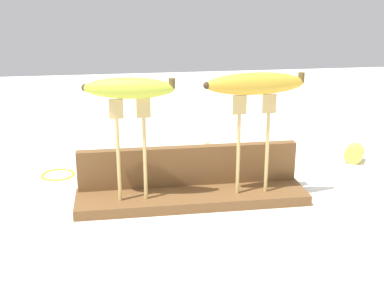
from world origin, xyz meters
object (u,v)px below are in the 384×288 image
object	(u,v)px
banana_raised_left	(129,88)
banana_raised_right	(255,84)
fork_stand_left	(131,141)
fork_stand_right	(253,136)
wire_coil	(58,174)
fork_fallen_near	(191,154)
banana_chunk_near	(354,153)

from	to	relation	value
banana_raised_left	banana_raised_right	world-z (taller)	banana_raised_right
fork_stand_left	fork_stand_right	size ratio (longest dim) A/B	1.00
fork_stand_left	wire_coil	xyz separation A→B (m)	(-0.16, 0.21, -0.13)
banana_raised_right	fork_fallen_near	distance (m)	0.39
fork_stand_left	banana_raised_left	world-z (taller)	banana_raised_left
fork_fallen_near	banana_chunk_near	distance (m)	0.40
fork_fallen_near	banana_chunk_near	size ratio (longest dim) A/B	2.69
fork_stand_left	banana_raised_right	size ratio (longest dim) A/B	1.01
fork_stand_left	banana_chunk_near	distance (m)	0.58
fork_stand_right	banana_raised_right	xyz separation A→B (m)	(-0.00, -0.00, 0.10)
fork_stand_left	fork_stand_right	world-z (taller)	same
fork_stand_right	banana_raised_left	world-z (taller)	banana_raised_left
banana_raised_right	fork_fallen_near	xyz separation A→B (m)	(-0.07, 0.30, -0.23)
fork_fallen_near	wire_coil	world-z (taller)	fork_fallen_near
banana_raised_left	wire_coil	bearing A→B (deg)	127.70
banana_chunk_near	wire_coil	world-z (taller)	banana_chunk_near
fork_fallen_near	fork_stand_left	bearing A→B (deg)	-117.80
fork_stand_left	banana_raised_left	bearing A→B (deg)	170.59
fork_stand_right	banana_chunk_near	bearing A→B (deg)	31.98
fork_stand_left	wire_coil	distance (m)	0.29
fork_stand_left	banana_raised_left	distance (m)	0.10
banana_raised_right	banana_chunk_near	world-z (taller)	banana_raised_right
banana_raised_right	banana_chunk_near	bearing A→B (deg)	31.98
banana_raised_left	banana_chunk_near	xyz separation A→B (m)	(0.54, 0.19, -0.21)
banana_raised_left	wire_coil	size ratio (longest dim) A/B	2.26
banana_raised_left	fork_fallen_near	bearing A→B (deg)	62.19
banana_raised_right	fork_stand_right	bearing A→B (deg)	2.15
fork_stand_right	banana_raised_left	bearing A→B (deg)	180.00
fork_stand_left	banana_chunk_near	bearing A→B (deg)	19.60
wire_coil	fork_stand_left	bearing A→B (deg)	-52.29
fork_stand_left	banana_raised_right	xyz separation A→B (m)	(0.23, -0.00, 0.10)
fork_fallen_near	banana_raised_right	bearing A→B (deg)	-76.17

